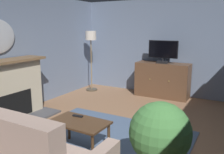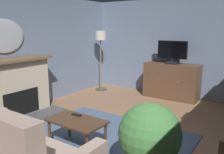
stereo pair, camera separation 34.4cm
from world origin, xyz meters
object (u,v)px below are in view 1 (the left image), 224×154
(tv_cabinet, at_px, (162,81))
(coffee_table, at_px, (79,125))
(tv_remote, at_px, (78,116))
(television, at_px, (163,51))
(fireplace, at_px, (9,92))
(cat, at_px, (74,119))
(floor_lamp, at_px, (91,45))
(potted_plant_leafy_by_curtain, at_px, (160,138))

(tv_cabinet, height_order, coffee_table, tv_cabinet)
(tv_cabinet, relative_size, coffee_table, 1.58)
(tv_remote, bearing_deg, coffee_table, -52.34)
(television, relative_size, tv_remote, 4.53)
(fireplace, xyz_separation_m, television, (2.18, 3.05, 0.66))
(tv_remote, bearing_deg, tv_cabinet, 78.69)
(cat, bearing_deg, floor_lamp, 115.93)
(fireplace, distance_m, potted_plant_leafy_by_curtain, 3.35)
(coffee_table, bearing_deg, tv_cabinet, 86.78)
(coffee_table, xyz_separation_m, cat, (-0.72, 0.77, -0.31))
(fireplace, relative_size, television, 2.14)
(potted_plant_leafy_by_curtain, distance_m, cat, 2.33)
(fireplace, relative_size, potted_plant_leafy_by_curtain, 1.59)
(floor_lamp, bearing_deg, tv_remote, -59.75)
(tv_cabinet, height_order, potted_plant_leafy_by_curtain, potted_plant_leafy_by_curtain)
(tv_cabinet, distance_m, potted_plant_leafy_by_curtain, 3.86)
(coffee_table, bearing_deg, television, 86.73)
(coffee_table, bearing_deg, cat, 133.25)
(cat, bearing_deg, tv_remote, -46.75)
(tv_cabinet, xyz_separation_m, television, (-0.00, -0.05, 0.80))
(coffee_table, xyz_separation_m, potted_plant_leafy_by_curtain, (1.31, -0.24, 0.22))
(fireplace, height_order, floor_lamp, floor_lamp)
(fireplace, bearing_deg, potted_plant_leafy_by_curtain, -9.96)
(floor_lamp, bearing_deg, tv_cabinet, 10.76)
(cat, bearing_deg, tv_cabinet, 71.12)
(fireplace, distance_m, cat, 1.42)
(potted_plant_leafy_by_curtain, bearing_deg, coffee_table, 169.54)
(television, height_order, cat, television)
(potted_plant_leafy_by_curtain, relative_size, cat, 1.52)
(tv_remote, bearing_deg, fireplace, 168.48)
(tv_cabinet, xyz_separation_m, coffee_table, (-0.19, -3.44, -0.03))
(television, xyz_separation_m, potted_plant_leafy_by_curtain, (1.12, -3.63, -0.61))
(television, height_order, coffee_table, television)
(television, bearing_deg, cat, -109.23)
(television, bearing_deg, floor_lamp, -170.69)
(tv_cabinet, bearing_deg, coffee_table, -93.22)
(television, xyz_separation_m, floor_lamp, (-2.03, -0.33, 0.11))
(tv_cabinet, height_order, cat, tv_cabinet)
(tv_remote, bearing_deg, cat, 127.66)
(coffee_table, height_order, tv_remote, tv_remote)
(tv_remote, relative_size, cat, 0.25)
(tv_cabinet, relative_size, tv_remote, 8.27)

